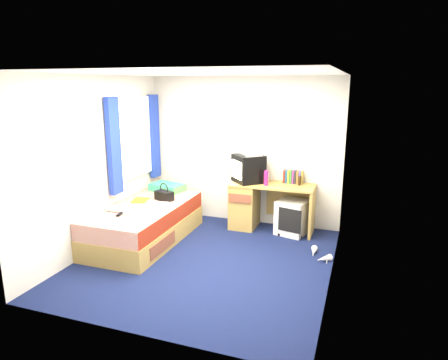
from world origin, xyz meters
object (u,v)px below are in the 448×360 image
(white_heels, at_px, (319,255))
(remote_control, at_px, (120,214))
(crt_tv, at_px, (248,169))
(pink_water_bottle, at_px, (266,179))
(colour_swatch_fan, at_px, (129,214))
(bed, at_px, (145,224))
(magazine, at_px, (140,200))
(picture_frame, at_px, (300,180))
(aerosol_can, at_px, (267,178))
(towel, at_px, (157,208))
(handbag, at_px, (164,195))
(vcr, at_px, (249,152))
(storage_cube, at_px, (292,217))
(pillow, at_px, (167,187))
(desk, at_px, (255,203))
(water_bottle, at_px, (113,209))

(white_heels, bearing_deg, remote_control, -164.75)
(crt_tv, relative_size, pink_water_bottle, 2.81)
(colour_swatch_fan, bearing_deg, bed, 91.20)
(pink_water_bottle, bearing_deg, magazine, -156.94)
(picture_frame, height_order, aerosol_can, aerosol_can)
(pink_water_bottle, distance_m, towel, 1.73)
(handbag, height_order, white_heels, handbag)
(vcr, bearing_deg, white_heels, 14.47)
(towel, xyz_separation_m, magazine, (-0.49, 0.37, -0.04))
(storage_cube, xyz_separation_m, aerosol_can, (-0.44, 0.13, 0.56))
(remote_control, bearing_deg, picture_frame, 21.75)
(bed, height_order, magazine, magazine)
(pillow, distance_m, aerosol_can, 1.67)
(pink_water_bottle, relative_size, white_heels, 0.51)
(desk, height_order, water_bottle, desk)
(pillow, bearing_deg, desk, 8.64)
(magazine, height_order, remote_control, remote_control)
(picture_frame, distance_m, pink_water_bottle, 0.54)
(remote_control, bearing_deg, colour_swatch_fan, 5.19)
(bed, bearing_deg, water_bottle, -124.87)
(colour_swatch_fan, bearing_deg, picture_frame, 37.95)
(towel, distance_m, water_bottle, 0.60)
(aerosol_can, relative_size, remote_control, 0.99)
(bed, bearing_deg, colour_swatch_fan, -88.80)
(storage_cube, xyz_separation_m, water_bottle, (-2.27, -1.40, 0.31))
(desk, bearing_deg, storage_cube, -7.25)
(picture_frame, xyz_separation_m, colour_swatch_fan, (-2.06, -1.61, -0.27))
(pillow, relative_size, storage_cube, 1.02)
(vcr, relative_size, pink_water_bottle, 1.88)
(desk, distance_m, picture_frame, 0.81)
(picture_frame, distance_m, magazine, 2.48)
(magazine, bearing_deg, picture_frame, 23.03)
(bed, relative_size, colour_swatch_fan, 9.09)
(vcr, height_order, white_heels, vcr)
(pillow, height_order, desk, desk)
(bed, xyz_separation_m, storage_cube, (2.00, 1.01, -0.00))
(bed, xyz_separation_m, colour_swatch_fan, (0.01, -0.43, 0.28))
(pink_water_bottle, relative_size, handbag, 0.66)
(picture_frame, xyz_separation_m, white_heels, (0.43, -0.94, -0.78))
(bed, distance_m, pillow, 0.93)
(picture_frame, relative_size, aerosol_can, 0.88)
(vcr, height_order, aerosol_can, vcr)
(storage_cube, bearing_deg, towel, -130.81)
(picture_frame, distance_m, water_bottle, 2.83)
(bed, relative_size, white_heels, 4.76)
(desk, xyz_separation_m, handbag, (-1.25, -0.73, 0.21))
(storage_cube, relative_size, crt_tv, 0.89)
(vcr, xyz_separation_m, magazine, (-1.46, -0.88, -0.68))
(white_heels, bearing_deg, pillow, 166.23)
(desk, relative_size, vcr, 3.24)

